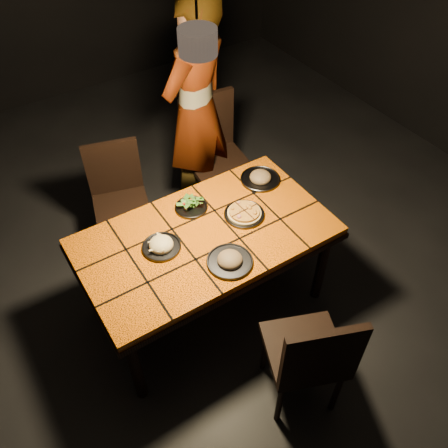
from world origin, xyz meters
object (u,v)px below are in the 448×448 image
chair_near (311,356)px  diner (196,112)px  plate_pizza (244,213)px  dining_table (206,242)px  chair_far_left (118,192)px  plate_pasta (161,245)px  chair_far_right (213,148)px

chair_near → diner: size_ratio=0.52×
plate_pizza → dining_table: bearing=-178.6°
diner → plate_pizza: (-0.22, -0.99, -0.17)m
dining_table → chair_near: chair_near is taller
chair_far_left → diner: size_ratio=0.49×
chair_near → plate_pasta: chair_near is taller
dining_table → chair_near: size_ratio=1.68×
chair_far_left → plate_pizza: chair_far_left is taller
chair_far_right → diner: 0.37m
chair_far_right → diner: size_ratio=0.55×
chair_far_right → plate_pasta: size_ratio=4.23×
chair_near → plate_pasta: bearing=-46.8°
chair_near → plate_pasta: 1.09m
plate_pizza → plate_pasta: size_ratio=1.10×
dining_table → diner: 1.15m
dining_table → chair_far_right: chair_far_right is taller
dining_table → chair_near: (0.10, -0.95, -0.12)m
dining_table → chair_far_right: (0.63, 0.93, -0.08)m
chair_near → plate_pasta: size_ratio=3.96×
diner → chair_near: bearing=56.4°
plate_pizza → chair_far_left: bearing=119.7°
chair_far_left → chair_far_right: bearing=15.1°
chair_far_left → diner: diner is taller
chair_near → chair_far_right: bearing=-84.0°
dining_table → diner: diner is taller
diner → plate_pizza: diner is taller
chair_far_left → plate_pasta: chair_far_left is taller
chair_far_left → chair_near: bearing=-64.8°
dining_table → diner: (0.52, 0.99, 0.26)m
chair_near → plate_pizza: 1.00m
chair_near → dining_table: bearing=-62.1°
diner → plate_pasta: (-0.81, -0.95, -0.16)m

